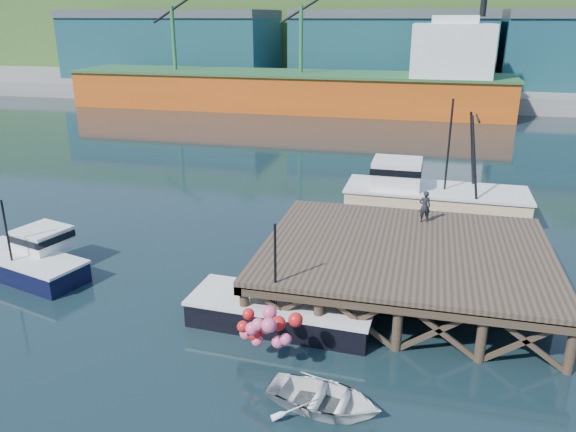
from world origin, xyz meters
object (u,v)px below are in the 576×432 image
(boat_navy, at_px, (30,258))
(trawler, at_px, (432,194))
(dinghy, at_px, (324,398))
(dockworker, at_px, (425,206))
(boat_black, at_px, (284,302))

(boat_navy, distance_m, trawler, 21.85)
(dinghy, height_order, dockworker, dockworker)
(boat_navy, relative_size, boat_black, 0.90)
(boat_navy, bearing_deg, trawler, 50.10)
(boat_navy, height_order, trawler, trawler)
(boat_navy, distance_m, boat_black, 12.50)
(trawler, bearing_deg, dinghy, -98.39)
(dinghy, bearing_deg, boat_black, 36.91)
(boat_navy, xyz_separation_m, boat_black, (12.44, -1.27, 0.03))
(boat_navy, distance_m, dinghy, 16.15)
(dinghy, bearing_deg, boat_navy, 77.27)
(dockworker, bearing_deg, trawler, -109.08)
(boat_navy, bearing_deg, dockworker, 33.06)
(boat_navy, xyz_separation_m, trawler, (17.91, 12.51, 0.67))
(trawler, height_order, dinghy, trawler)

